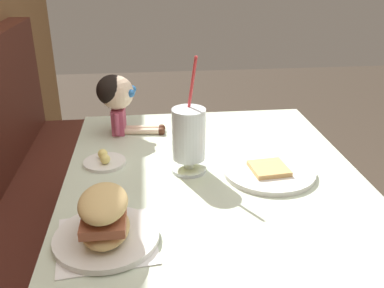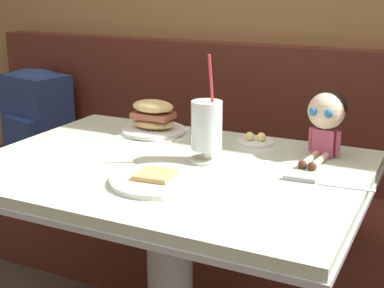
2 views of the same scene
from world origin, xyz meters
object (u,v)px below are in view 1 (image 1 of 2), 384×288
(butter_knife, at_px, (190,126))
(seated_doll, at_px, (117,96))
(toast_plate, at_px, (269,171))
(sandwich_plate, at_px, (105,223))
(butter_saucer, at_px, (105,161))
(milkshake_glass, at_px, (189,137))

(butter_knife, xyz_separation_m, seated_doll, (-0.03, 0.24, 0.12))
(toast_plate, bearing_deg, sandwich_plate, 121.12)
(toast_plate, distance_m, sandwich_plate, 0.49)
(butter_knife, height_order, seated_doll, seated_doll)
(toast_plate, relative_size, butter_saucer, 2.08)
(toast_plate, bearing_deg, butter_knife, 26.16)
(toast_plate, height_order, sandwich_plate, sandwich_plate)
(toast_plate, xyz_separation_m, butter_saucer, (0.11, 0.45, 0.00))
(toast_plate, relative_size, milkshake_glass, 0.79)
(butter_saucer, height_order, butter_knife, butter_saucer)
(toast_plate, height_order, seated_doll, seated_doll)
(butter_knife, bearing_deg, milkshake_glass, 173.64)
(milkshake_glass, bearing_deg, toast_plate, -101.21)
(butter_saucer, xyz_separation_m, seated_doll, (0.23, -0.03, 0.12))
(toast_plate, xyz_separation_m, milkshake_glass, (0.04, 0.21, 0.09))
(sandwich_plate, bearing_deg, milkshake_glass, -34.61)
(butter_knife, bearing_deg, toast_plate, -153.84)
(toast_plate, bearing_deg, milkshake_glass, 78.79)
(sandwich_plate, xyz_separation_m, seated_doll, (0.59, -0.00, 0.08))
(sandwich_plate, bearing_deg, butter_knife, -21.22)
(butter_saucer, bearing_deg, sandwich_plate, -175.01)
(sandwich_plate, xyz_separation_m, butter_saucer, (0.36, 0.03, -0.04))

